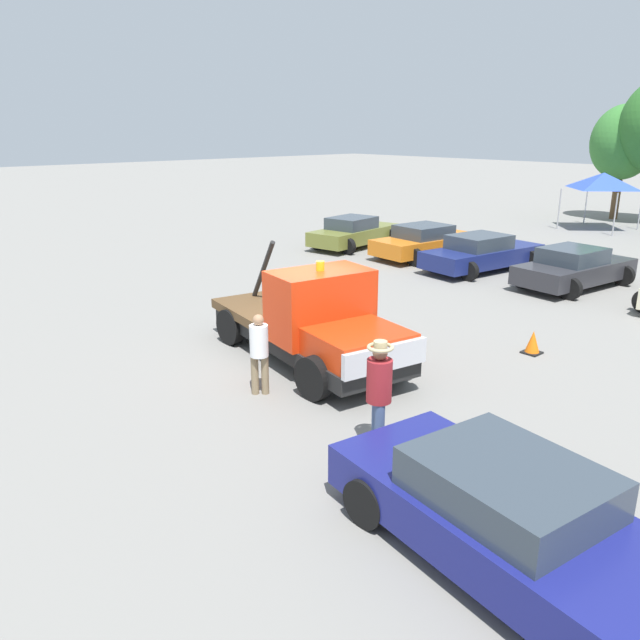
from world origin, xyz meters
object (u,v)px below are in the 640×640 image
(tow_truck, at_px, (314,324))
(canopy_tent_blue, at_px, (603,181))
(person_near_truck, at_px, (379,388))
(foreground_car, at_px, (518,523))
(parked_car_charcoal, at_px, (574,268))
(tree_center, at_px, (624,143))
(traffic_cone, at_px, (533,343))
(parked_car_olive, at_px, (354,232))
(parked_car_orange, at_px, (426,242))
(parked_car_navy, at_px, (482,253))
(person_at_hood, at_px, (259,349))

(tow_truck, height_order, canopy_tent_blue, canopy_tent_blue)
(person_near_truck, bearing_deg, foreground_car, 109.77)
(tow_truck, relative_size, parked_car_charcoal, 1.32)
(canopy_tent_blue, height_order, tree_center, tree_center)
(person_near_truck, height_order, traffic_cone, person_near_truck)
(foreground_car, relative_size, parked_car_charcoal, 1.16)
(parked_car_olive, bearing_deg, parked_car_orange, -89.97)
(parked_car_navy, relative_size, canopy_tent_blue, 1.71)
(person_at_hood, xyz_separation_m, parked_car_charcoal, (-0.14, 12.86, -0.30))
(traffic_cone, bearing_deg, parked_car_olive, 153.04)
(tow_truck, relative_size, parked_car_navy, 1.20)
(parked_car_orange, distance_m, parked_car_charcoal, 6.38)
(parked_car_navy, bearing_deg, parked_car_orange, 89.02)
(canopy_tent_blue, bearing_deg, tow_truck, -78.58)
(traffic_cone, bearing_deg, tow_truck, -123.99)
(tow_truck, relative_size, traffic_cone, 11.05)
(parked_car_navy, height_order, canopy_tent_blue, canopy_tent_blue)
(tow_truck, relative_size, parked_car_orange, 1.25)
(parked_car_olive, bearing_deg, person_near_truck, -142.50)
(parked_car_navy, relative_size, tree_center, 0.80)
(parked_car_olive, relative_size, parked_car_orange, 1.00)
(tow_truck, relative_size, parked_car_olive, 1.26)
(person_near_truck, relative_size, parked_car_orange, 0.39)
(canopy_tent_blue, bearing_deg, parked_car_charcoal, -67.72)
(person_at_hood, relative_size, canopy_tent_blue, 0.56)
(parked_car_orange, bearing_deg, tree_center, 3.93)
(foreground_car, relative_size, person_at_hood, 3.24)
(parked_car_olive, distance_m, traffic_cone, 13.96)
(parked_car_olive, relative_size, canopy_tent_blue, 1.64)
(parked_car_olive, xyz_separation_m, traffic_cone, (12.43, -6.33, -0.39))
(parked_car_olive, bearing_deg, traffic_cone, -126.28)
(tow_truck, bearing_deg, parked_car_orange, 127.27)
(person_near_truck, distance_m, parked_car_navy, 14.34)
(tow_truck, relative_size, canopy_tent_blue, 2.06)
(foreground_car, relative_size, parked_car_orange, 1.10)
(parked_car_olive, bearing_deg, parked_car_navy, -97.25)
(person_at_hood, height_order, tree_center, tree_center)
(tow_truck, relative_size, foreground_car, 1.14)
(parked_car_navy, distance_m, tree_center, 17.77)
(person_near_truck, height_order, parked_car_navy, person_near_truck)
(parked_car_orange, bearing_deg, tow_truck, -147.81)
(parked_car_orange, height_order, canopy_tent_blue, canopy_tent_blue)
(parked_car_olive, xyz_separation_m, parked_car_charcoal, (9.94, 0.38, -0.00))
(parked_car_charcoal, bearing_deg, parked_car_navy, 98.14)
(person_near_truck, relative_size, parked_car_olive, 0.40)
(person_near_truck, xyz_separation_m, tree_center, (-9.61, 29.81, 3.10))
(canopy_tent_blue, bearing_deg, tree_center, 104.84)
(person_at_hood, xyz_separation_m, traffic_cone, (2.35, 6.15, -0.70))
(tow_truck, height_order, person_near_truck, tow_truck)
(person_near_truck, relative_size, tree_center, 0.30)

